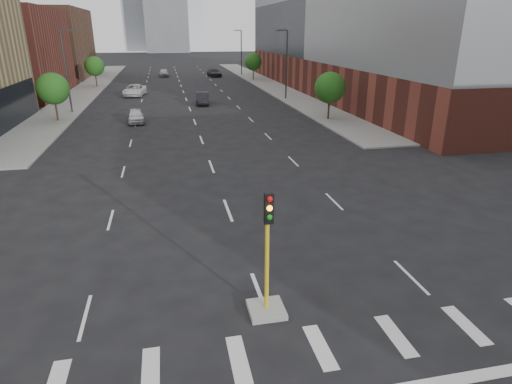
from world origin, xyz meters
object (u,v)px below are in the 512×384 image
object	(u,v)px
car_near_left	(136,116)
car_deep_right	(214,73)
car_far_left	(135,90)
car_distant	(164,73)
car_mid_right	(202,98)
median_traffic_signal	(267,288)

from	to	relation	value
car_near_left	car_deep_right	xyz separation A→B (m)	(13.42, 45.44, 0.08)
car_far_left	car_deep_right	size ratio (longest dim) A/B	1.06
car_near_left	car_distant	xyz separation A→B (m)	(3.19, 47.84, 0.08)
car_mid_right	car_far_left	world-z (taller)	car_far_left
car_mid_right	car_deep_right	distance (m)	35.61
car_mid_right	car_deep_right	size ratio (longest dim) A/B	0.85
median_traffic_signal	car_far_left	world-z (taller)	median_traffic_signal
car_mid_right	car_near_left	bearing A→B (deg)	-122.64
car_deep_right	car_distant	bearing A→B (deg)	160.11
car_distant	car_near_left	bearing A→B (deg)	-96.38
car_near_left	car_mid_right	size ratio (longest dim) A/B	0.90
median_traffic_signal	car_mid_right	size ratio (longest dim) A/B	0.96
car_near_left	car_mid_right	bearing A→B (deg)	49.30
median_traffic_signal	car_far_left	bearing A→B (deg)	97.54
car_deep_right	car_distant	world-z (taller)	car_deep_right
car_near_left	car_mid_right	xyz separation A→B (m)	(7.84, 10.27, 0.05)
median_traffic_signal	car_deep_right	distance (m)	79.79
car_near_left	car_deep_right	size ratio (longest dim) A/B	0.76
car_mid_right	car_far_left	bearing A→B (deg)	137.30
car_deep_right	car_distant	xyz separation A→B (m)	(-10.23, 2.40, -0.00)
car_far_left	car_deep_right	world-z (taller)	car_far_left
car_near_left	car_distant	world-z (taller)	car_distant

